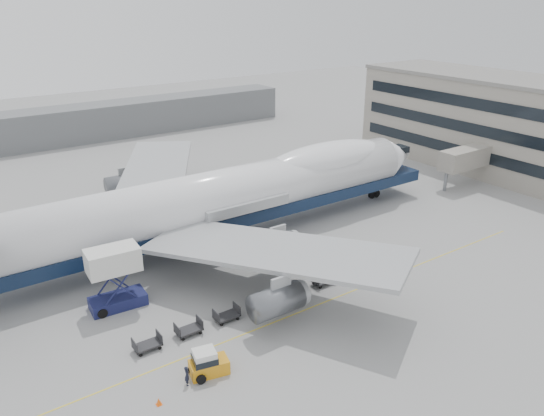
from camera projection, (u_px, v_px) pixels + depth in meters
ground at (285, 278)px, 55.97m from camera, size 260.00×260.00×0.00m
apron_line at (321, 304)px, 51.39m from camera, size 60.00×0.15×0.01m
hangar at (32, 130)px, 102.80m from camera, size 110.00×8.00×7.00m
airliner at (231, 195)px, 63.36m from camera, size 67.00×55.30×19.98m
catering_truck at (115, 275)px, 49.71m from camera, size 5.36×3.88×6.14m
baggage_tug at (207, 363)px, 41.56m from camera, size 3.28×2.21×2.20m
ground_worker at (187, 376)px, 40.46m from camera, size 0.59×0.71×1.65m
traffic_cone at (159, 401)px, 38.64m from camera, size 0.42×0.42×0.61m
dolly_0 at (147, 344)px, 44.55m from camera, size 2.30×1.35×1.30m
dolly_1 at (189, 329)px, 46.58m from camera, size 2.30×1.35×1.30m
dolly_2 at (227, 315)px, 48.61m from camera, size 2.30×1.35×1.30m
dolly_3 at (261, 302)px, 50.63m from camera, size 2.30×1.35×1.30m
dolly_4 at (294, 291)px, 52.66m from camera, size 2.30×1.35×1.30m
dolly_5 at (323, 280)px, 54.68m from camera, size 2.30×1.35×1.30m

